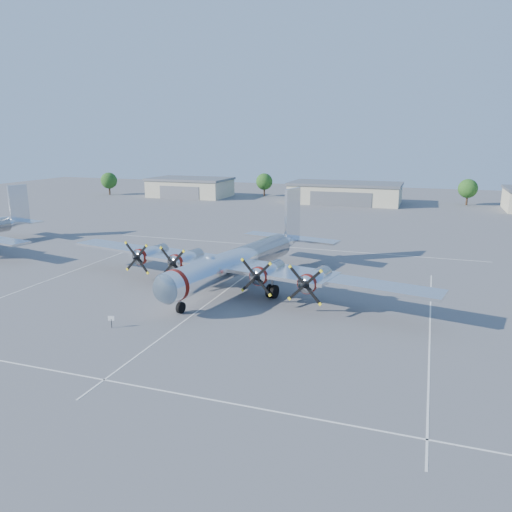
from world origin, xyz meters
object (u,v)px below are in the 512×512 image
(tree_far_west, at_px, (109,181))
(info_placard, at_px, (111,320))
(hangar_center, at_px, (345,193))
(tree_west, at_px, (264,182))
(tree_east, at_px, (468,189))
(hangar_west, at_px, (190,187))
(main_bomber_b29, at_px, (240,286))

(tree_far_west, bearing_deg, info_placard, -54.73)
(hangar_center, height_order, info_placard, hangar_center)
(tree_west, relative_size, tree_east, 1.00)
(tree_west, distance_m, info_placard, 105.15)
(tree_east, bearing_deg, tree_west, 177.92)
(hangar_west, relative_size, hangar_center, 0.79)
(tree_west, distance_m, tree_east, 55.04)
(tree_east, height_order, info_placard, tree_east)
(hangar_center, distance_m, tree_west, 26.30)
(hangar_center, bearing_deg, main_bomber_b29, -89.39)
(tree_west, bearing_deg, hangar_center, -17.82)
(hangar_center, bearing_deg, info_placard, -93.29)
(info_placard, bearing_deg, main_bomber_b29, 54.10)
(main_bomber_b29, xyz_separation_m, info_placard, (-6.31, -16.18, 0.79))
(hangar_center, xyz_separation_m, main_bomber_b29, (0.84, -79.04, -2.71))
(tree_far_west, distance_m, tree_east, 100.50)
(hangar_west, distance_m, tree_east, 75.26)
(tree_far_west, distance_m, info_placard, 111.82)
(info_placard, bearing_deg, tree_west, 86.10)
(tree_west, bearing_deg, tree_far_west, -165.07)
(hangar_center, relative_size, tree_west, 4.31)
(hangar_center, bearing_deg, tree_west, 162.18)
(hangar_center, distance_m, info_placard, 95.40)
(tree_east, distance_m, main_bomber_b29, 90.03)
(hangar_west, distance_m, hangar_center, 45.00)
(main_bomber_b29, bearing_deg, hangar_center, 102.06)
(tree_far_west, bearing_deg, tree_east, 5.71)
(tree_east, bearing_deg, main_bomber_b29, -108.92)
(tree_far_west, xyz_separation_m, tree_east, (100.00, 10.00, 0.00))
(tree_east, bearing_deg, info_placard, -109.30)
(hangar_west, height_order, tree_east, tree_east)
(tree_west, xyz_separation_m, main_bomber_b29, (25.84, -87.07, -4.22))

